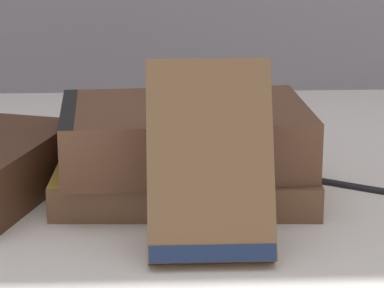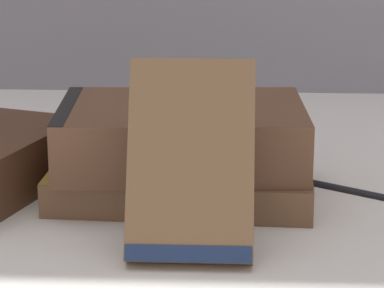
# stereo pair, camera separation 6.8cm
# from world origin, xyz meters

# --- Properties ---
(ground_plane) EXTENTS (3.00, 3.00, 0.00)m
(ground_plane) POSITION_xyz_m (0.00, 0.00, 0.00)
(ground_plane) COLOR white
(book_flat_bottom) EXTENTS (0.23, 0.15, 0.03)m
(book_flat_bottom) POSITION_xyz_m (0.02, 0.06, 0.01)
(book_flat_bottom) COLOR brown
(book_flat_bottom) RESTS_ON ground_plane
(book_flat_top) EXTENTS (0.21, 0.15, 0.05)m
(book_flat_top) POSITION_xyz_m (0.02, 0.05, 0.05)
(book_flat_top) COLOR brown
(book_flat_top) RESTS_ON book_flat_bottom
(book_leaning_front) EXTENTS (0.09, 0.08, 0.14)m
(book_leaning_front) POSITION_xyz_m (0.04, -0.07, 0.06)
(book_leaning_front) COLOR brown
(book_leaning_front) RESTS_ON ground_plane
(pocket_watch) EXTENTS (0.05, 0.05, 0.01)m
(pocket_watch) POSITION_xyz_m (0.05, 0.04, 0.08)
(pocket_watch) COLOR silver
(pocket_watch) RESTS_ON book_flat_top
(reading_glasses) EXTENTS (0.11, 0.07, 0.00)m
(reading_glasses) POSITION_xyz_m (-0.02, 0.18, 0.00)
(reading_glasses) COLOR #4C3828
(reading_glasses) RESTS_ON ground_plane
(fountain_pen) EXTENTS (0.13, 0.08, 0.01)m
(fountain_pen) POSITION_xyz_m (0.20, 0.05, 0.00)
(fountain_pen) COLOR black
(fountain_pen) RESTS_ON ground_plane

